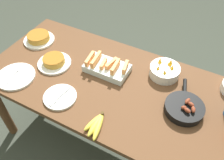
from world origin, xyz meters
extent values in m
plane|color=#383D33|center=(0.00, 0.00, 0.00)|extent=(14.00, 14.00, 0.00)
cube|color=brown|center=(0.00, 0.00, 0.71)|extent=(1.79, 0.84, 0.03)
cylinder|color=brown|center=(-0.83, -0.36, 0.35)|extent=(0.07, 0.07, 0.70)
cylinder|color=brown|center=(-0.83, 0.36, 0.35)|extent=(0.07, 0.07, 0.70)
ellipsoid|color=gold|center=(0.06, -0.33, 0.75)|extent=(0.07, 0.16, 0.03)
ellipsoid|color=gold|center=(0.08, -0.34, 0.75)|extent=(0.04, 0.18, 0.04)
ellipsoid|color=gold|center=(0.10, -0.35, 0.75)|extent=(0.08, 0.19, 0.03)
cylinder|color=#4C3819|center=(0.08, -0.26, 0.75)|extent=(0.02, 0.02, 0.04)
cube|color=silver|center=(-0.09, 0.09, 0.76)|extent=(0.31, 0.18, 0.05)
cube|color=#F29E56|center=(-0.22, 0.07, 0.80)|extent=(0.04, 0.13, 0.05)
cube|color=#F29E56|center=(-0.17, 0.08, 0.80)|extent=(0.04, 0.15, 0.05)
cube|color=#F29E56|center=(-0.11, 0.08, 0.80)|extent=(0.04, 0.10, 0.04)
cube|color=#F29E56|center=(-0.06, 0.10, 0.80)|extent=(0.04, 0.12, 0.04)
cube|color=#F29E56|center=(-0.02, 0.08, 0.80)|extent=(0.03, 0.13, 0.05)
cube|color=#F29E56|center=(0.04, 0.11, 0.80)|extent=(0.04, 0.11, 0.05)
cylinder|color=black|center=(0.49, 0.00, 0.74)|extent=(0.23, 0.23, 0.01)
cylinder|color=black|center=(0.49, 0.00, 0.76)|extent=(0.24, 0.24, 0.04)
cylinder|color=black|center=(0.45, 0.17, 0.77)|extent=(0.05, 0.12, 0.02)
ellipsoid|color=brown|center=(0.49, 0.03, 0.80)|extent=(0.04, 0.05, 0.03)
ellipsoid|color=brown|center=(0.52, 0.01, 0.80)|extent=(0.05, 0.04, 0.03)
ellipsoid|color=brown|center=(0.51, -0.04, 0.80)|extent=(0.05, 0.04, 0.03)
ellipsoid|color=brown|center=(0.49, -0.03, 0.79)|extent=(0.04, 0.04, 0.03)
ellipsoid|color=brown|center=(0.54, -0.02, 0.80)|extent=(0.04, 0.05, 0.03)
cylinder|color=silver|center=(-0.74, 0.13, 0.74)|extent=(0.24, 0.24, 0.02)
cylinder|color=gold|center=(-0.74, 0.13, 0.77)|extent=(0.17, 0.17, 0.04)
cylinder|color=#9B601E|center=(-0.74, 0.13, 0.79)|extent=(0.17, 0.17, 0.00)
cylinder|color=silver|center=(-0.46, -0.03, 0.74)|extent=(0.24, 0.24, 0.02)
cylinder|color=gold|center=(-0.46, -0.03, 0.77)|extent=(0.16, 0.16, 0.04)
cylinder|color=#9B601E|center=(-0.46, -0.03, 0.79)|extent=(0.15, 0.15, 0.00)
cylinder|color=silver|center=(-0.61, -0.26, 0.74)|extent=(0.26, 0.26, 0.02)
cylinder|color=#B2B2B7|center=(-0.62, -0.29, 0.75)|extent=(0.03, 0.12, 0.01)
cube|color=#B2B2B7|center=(-0.64, -0.21, 0.75)|extent=(0.03, 0.05, 0.00)
cylinder|color=silver|center=(-0.23, -0.27, 0.74)|extent=(0.21, 0.21, 0.02)
cylinder|color=#B2B2B7|center=(-0.22, -0.24, 0.75)|extent=(0.03, 0.13, 0.01)
cube|color=#B2B2B7|center=(-0.24, -0.34, 0.75)|extent=(0.03, 0.06, 0.00)
cylinder|color=silver|center=(0.28, 0.24, 0.77)|extent=(0.21, 0.21, 0.07)
cone|color=#F4A819|center=(0.33, 0.24, 0.82)|extent=(0.03, 0.03, 0.04)
cone|color=#F4A819|center=(0.30, 0.28, 0.82)|extent=(0.06, 0.05, 0.06)
cone|color=#F4A819|center=(0.23, 0.26, 0.83)|extent=(0.04, 0.05, 0.06)
cone|color=#F4A819|center=(0.24, 0.20, 0.81)|extent=(0.04, 0.04, 0.04)
cone|color=#F4A819|center=(0.30, 0.18, 0.82)|extent=(0.04, 0.03, 0.04)
camera|label=1|loc=(0.51, -0.95, 1.91)|focal=38.00mm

